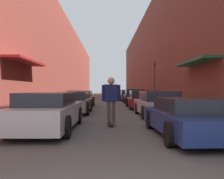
{
  "coord_description": "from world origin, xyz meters",
  "views": [
    {
      "loc": [
        -0.23,
        -1.94,
        1.4
      ],
      "look_at": [
        0.05,
        12.06,
        1.36
      ],
      "focal_mm": 40.0,
      "sensor_mm": 36.0,
      "label": 1
    }
  ],
  "objects": [
    {
      "name": "parked_car_left_1",
      "position": [
        -2.15,
        12.33,
        0.61
      ],
      "size": [
        1.94,
        4.19,
        1.24
      ],
      "color": "gray",
      "rests_on": "ground"
    },
    {
      "name": "building_row_right",
      "position": [
        7.1,
        33.84,
        6.02
      ],
      "size": [
        4.9,
        67.69,
        12.05
      ],
      "color": "brown",
      "rests_on": "ground"
    },
    {
      "name": "building_row_left",
      "position": [
        -7.1,
        33.84,
        5.07
      ],
      "size": [
        4.9,
        67.69,
        10.14
      ],
      "color": "brown",
      "rests_on": "ground"
    },
    {
      "name": "traffic_light",
      "position": [
        4.08,
        20.56,
        2.4
      ],
      "size": [
        0.16,
        0.22,
        3.72
      ],
      "color": "#2D2D2D",
      "rests_on": "curb_strip_right"
    },
    {
      "name": "skateboarder",
      "position": [
        -0.08,
        7.43,
        1.13
      ],
      "size": [
        0.7,
        0.78,
        1.83
      ],
      "color": "black",
      "rests_on": "ground"
    },
    {
      "name": "parked_car_right_3",
      "position": [
        2.35,
        22.07,
        0.65
      ],
      "size": [
        1.96,
        4.64,
        1.37
      ],
      "color": "#232326",
      "rests_on": "ground"
    },
    {
      "name": "parked_car_right_1",
      "position": [
        2.36,
        10.63,
        0.61
      ],
      "size": [
        2.01,
        4.3,
        1.27
      ],
      "color": "#B7B7BC",
      "rests_on": "ground"
    },
    {
      "name": "parked_car_right_2",
      "position": [
        2.31,
        16.11,
        0.61
      ],
      "size": [
        2.07,
        4.63,
        1.28
      ],
      "color": "maroon",
      "rests_on": "ground"
    },
    {
      "name": "parked_car_left_0",
      "position": [
        -2.19,
        6.5,
        0.63
      ],
      "size": [
        1.85,
        4.77,
        1.27
      ],
      "color": "#B7B7BC",
      "rests_on": "ground"
    },
    {
      "name": "curb_strip_left",
      "position": [
        -4.2,
        33.85,
        0.06
      ],
      "size": [
        1.8,
        67.69,
        0.12
      ],
      "color": "#A3A099",
      "rests_on": "ground"
    },
    {
      "name": "parked_car_right_4",
      "position": [
        2.24,
        27.5,
        0.6
      ],
      "size": [
        1.97,
        4.68,
        1.25
      ],
      "color": "#515459",
      "rests_on": "ground"
    },
    {
      "name": "parked_car_right_5",
      "position": [
        2.36,
        33.28,
        0.62
      ],
      "size": [
        2.02,
        4.55,
        1.27
      ],
      "color": "gray",
      "rests_on": "ground"
    },
    {
      "name": "ground",
      "position": [
        0.0,
        27.08,
        0.0
      ],
      "size": [
        148.92,
        148.92,
        0.0
      ],
      "primitive_type": "plane",
      "color": "#4C4947"
    },
    {
      "name": "parked_car_right_0",
      "position": [
        2.16,
        5.32,
        0.56
      ],
      "size": [
        1.96,
        4.53,
        1.13
      ],
      "color": "navy",
      "rests_on": "ground"
    },
    {
      "name": "parked_car_left_2",
      "position": [
        -2.33,
        17.67,
        0.62
      ],
      "size": [
        2.08,
        4.28,
        1.26
      ],
      "color": "maroon",
      "rests_on": "ground"
    },
    {
      "name": "curb_strip_right",
      "position": [
        4.2,
        33.85,
        0.06
      ],
      "size": [
        1.8,
        67.69,
        0.12
      ],
      "color": "#A3A099",
      "rests_on": "ground"
    }
  ]
}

